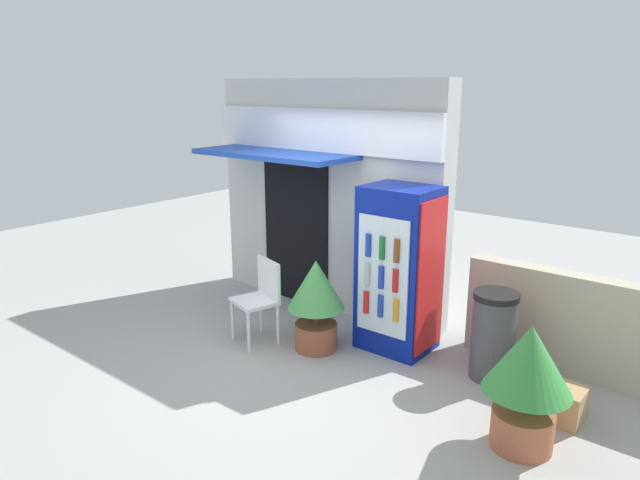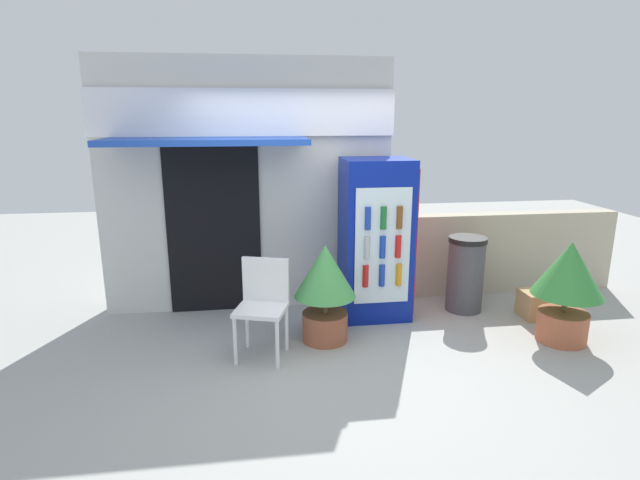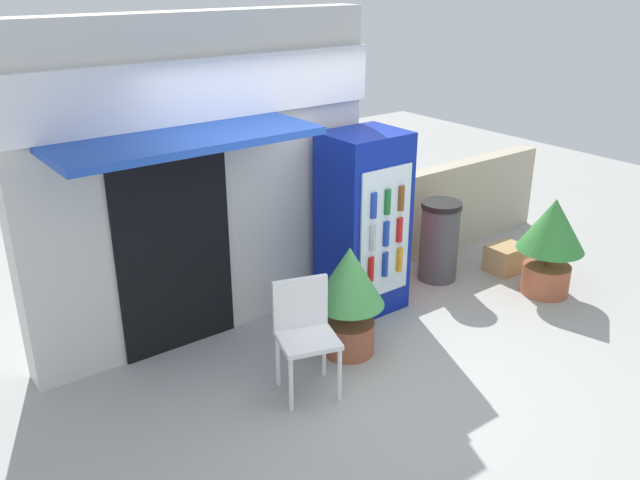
% 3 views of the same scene
% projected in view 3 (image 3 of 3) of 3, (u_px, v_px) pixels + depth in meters
% --- Properties ---
extents(ground, '(16.00, 16.00, 0.00)m').
position_uv_depth(ground, '(371.00, 378.00, 5.59)').
color(ground, '#A3A39E').
extents(storefront_building, '(3.32, 1.12, 2.87)m').
position_uv_depth(storefront_building, '(202.00, 179.00, 5.83)').
color(storefront_building, silver).
rests_on(storefront_building, ground).
extents(drink_cooler, '(0.77, 0.68, 1.79)m').
position_uv_depth(drink_cooler, '(364.00, 223.00, 6.45)').
color(drink_cooler, navy).
rests_on(drink_cooler, ground).
extents(plastic_chair, '(0.56, 0.54, 0.93)m').
position_uv_depth(plastic_chair, '(305.00, 327.00, 5.28)').
color(plastic_chair, white).
rests_on(plastic_chair, ground).
extents(potted_plant_near_shop, '(0.62, 0.62, 1.01)m').
position_uv_depth(potted_plant_near_shop, '(349.00, 291.00, 5.76)').
color(potted_plant_near_shop, '#995138').
rests_on(potted_plant_near_shop, ground).
extents(potted_plant_curbside, '(0.68, 0.68, 1.05)m').
position_uv_depth(potted_plant_curbside, '(551.00, 237.00, 6.83)').
color(potted_plant_curbside, '#AD5B3D').
rests_on(potted_plant_curbside, ground).
extents(trash_bin, '(0.44, 0.44, 0.89)m').
position_uv_depth(trash_bin, '(439.00, 241.00, 7.22)').
color(trash_bin, '#47474C').
rests_on(trash_bin, ground).
extents(stone_boundary_wall, '(2.72, 0.22, 1.03)m').
position_uv_depth(stone_boundary_wall, '(455.00, 205.00, 8.11)').
color(stone_boundary_wall, '#B7AD93').
rests_on(stone_boundary_wall, ground).
extents(cardboard_box, '(0.41, 0.35, 0.31)m').
position_uv_depth(cardboard_box, '(506.00, 258.00, 7.52)').
color(cardboard_box, tan).
rests_on(cardboard_box, ground).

